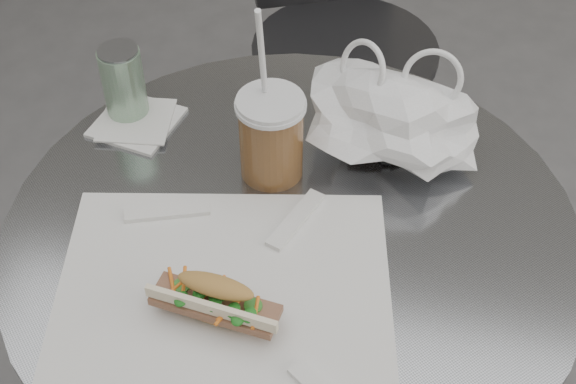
% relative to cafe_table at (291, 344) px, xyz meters
% --- Properties ---
extents(cafe_table, '(0.76, 0.76, 0.74)m').
position_rel_cafe_table_xyz_m(cafe_table, '(0.00, 0.00, 0.00)').
color(cafe_table, slate).
rests_on(cafe_table, ground).
extents(chair_far, '(0.44, 0.46, 0.77)m').
position_rel_cafe_table_xyz_m(chair_far, '(-0.06, 0.79, -0.12)').
color(chair_far, '#2B2B2D').
rests_on(chair_far, ground).
extents(sandwich_paper, '(0.47, 0.46, 0.00)m').
position_rel_cafe_table_xyz_m(sandwich_paper, '(-0.05, -0.15, 0.28)').
color(sandwich_paper, white).
rests_on(sandwich_paper, cafe_table).
extents(banh_mi, '(0.19, 0.09, 0.06)m').
position_rel_cafe_table_xyz_m(banh_mi, '(-0.06, -0.16, 0.31)').
color(banh_mi, '#AA7E40').
rests_on(banh_mi, sandwich_paper).
extents(iced_coffee, '(0.09, 0.09, 0.27)m').
position_rel_cafe_table_xyz_m(iced_coffee, '(-0.05, 0.10, 0.34)').
color(iced_coffee, brown).
rests_on(iced_coffee, cafe_table).
extents(sunglasses, '(0.11, 0.04, 0.05)m').
position_rel_cafe_table_xyz_m(sunglasses, '(0.10, 0.16, 0.29)').
color(sunglasses, black).
rests_on(sunglasses, cafe_table).
extents(plastic_bag, '(0.28, 0.25, 0.12)m').
position_rel_cafe_table_xyz_m(plastic_bag, '(0.10, 0.18, 0.33)').
color(plastic_bag, white).
rests_on(plastic_bag, cafe_table).
extents(napkin_stack, '(0.13, 0.13, 0.01)m').
position_rel_cafe_table_xyz_m(napkin_stack, '(-0.27, 0.15, 0.28)').
color(napkin_stack, white).
rests_on(napkin_stack, cafe_table).
extents(drink_can, '(0.06, 0.06, 0.12)m').
position_rel_cafe_table_xyz_m(drink_can, '(-0.29, 0.17, 0.33)').
color(drink_can, '#5C9E64').
rests_on(drink_can, cafe_table).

